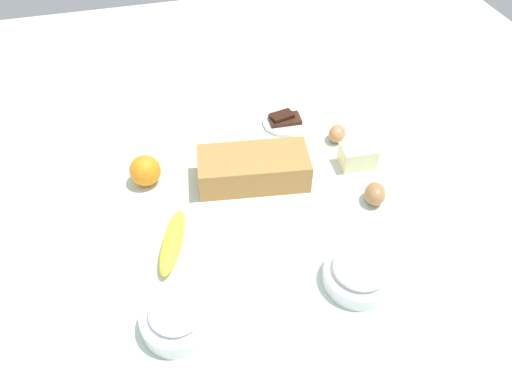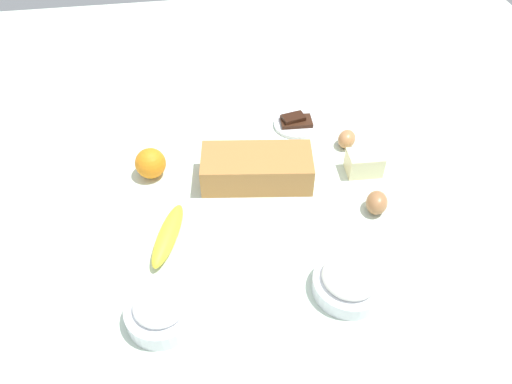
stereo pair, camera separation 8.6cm
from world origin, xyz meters
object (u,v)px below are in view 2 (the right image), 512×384
(sugar_bowl, at_px, (161,310))
(butter_block, at_px, (364,163))
(banana, at_px, (168,235))
(loaf_pan, at_px, (257,168))
(chocolate_plate, at_px, (296,123))
(egg_near_butter, at_px, (377,203))
(orange_fruit, at_px, (150,163))
(egg_beside_bowl, at_px, (347,139))
(flour_bowl, at_px, (349,281))

(sugar_bowl, relative_size, butter_block, 1.62)
(banana, bearing_deg, loaf_pan, -143.66)
(sugar_bowl, distance_m, banana, 0.20)
(chocolate_plate, bearing_deg, butter_block, 121.41)
(egg_near_butter, bearing_deg, banana, 2.33)
(orange_fruit, bearing_deg, sugar_bowl, 92.28)
(banana, height_order, egg_beside_bowl, egg_beside_bowl)
(flour_bowl, bearing_deg, orange_fruit, -46.22)
(loaf_pan, distance_m, egg_beside_bowl, 0.29)
(loaf_pan, xyz_separation_m, egg_near_butter, (-0.27, 0.15, -0.02))
(egg_near_butter, bearing_deg, sugar_bowl, 23.13)
(loaf_pan, xyz_separation_m, egg_beside_bowl, (-0.27, -0.10, -0.02))
(banana, distance_m, chocolate_plate, 0.54)
(sugar_bowl, bearing_deg, banana, -95.11)
(loaf_pan, bearing_deg, butter_block, -174.67)
(flour_bowl, distance_m, egg_near_butter, 0.25)
(orange_fruit, xyz_separation_m, egg_near_butter, (-0.54, 0.21, -0.01))
(butter_block, height_order, chocolate_plate, butter_block)
(flour_bowl, height_order, sugar_bowl, sugar_bowl)
(loaf_pan, height_order, egg_near_butter, loaf_pan)
(banana, relative_size, orange_fruit, 2.39)
(loaf_pan, relative_size, flour_bowl, 1.93)
(loaf_pan, distance_m, egg_near_butter, 0.31)
(banana, distance_m, orange_fruit, 0.24)
(flour_bowl, bearing_deg, chocolate_plate, -90.94)
(orange_fruit, height_order, egg_beside_bowl, orange_fruit)
(egg_near_butter, bearing_deg, flour_bowl, 58.20)
(sugar_bowl, bearing_deg, flour_bowl, -178.51)
(chocolate_plate, bearing_deg, flour_bowl, 89.06)
(loaf_pan, height_order, chocolate_plate, loaf_pan)
(flour_bowl, relative_size, egg_near_butter, 2.34)
(banana, height_order, butter_block, butter_block)
(egg_beside_bowl, bearing_deg, orange_fruit, 4.00)
(flour_bowl, relative_size, butter_block, 1.70)
(egg_beside_bowl, height_order, chocolate_plate, egg_beside_bowl)
(banana, xyz_separation_m, egg_near_butter, (-0.50, -0.02, 0.01))
(banana, xyz_separation_m, egg_beside_bowl, (-0.50, -0.27, 0.00))
(sugar_bowl, height_order, butter_block, sugar_bowl)
(loaf_pan, xyz_separation_m, banana, (0.23, 0.17, -0.02))
(banana, xyz_separation_m, orange_fruit, (0.04, -0.23, 0.02))
(orange_fruit, relative_size, chocolate_plate, 0.61)
(sugar_bowl, distance_m, butter_block, 0.64)
(loaf_pan, distance_m, sugar_bowl, 0.45)
(banana, height_order, egg_near_butter, egg_near_butter)
(loaf_pan, distance_m, banana, 0.29)
(banana, xyz_separation_m, butter_block, (-0.51, -0.16, 0.01))
(butter_block, bearing_deg, egg_near_butter, 84.96)
(flour_bowl, xyz_separation_m, orange_fruit, (0.41, -0.42, 0.01))
(orange_fruit, bearing_deg, chocolate_plate, -160.50)
(egg_near_butter, xyz_separation_m, chocolate_plate, (0.12, -0.36, -0.02))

